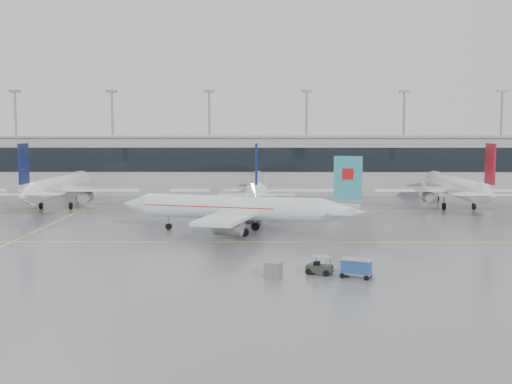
{
  "coord_description": "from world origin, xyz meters",
  "views": [
    {
      "loc": [
        0.68,
        -77.85,
        13.9
      ],
      "look_at": [
        0.0,
        12.0,
        5.0
      ],
      "focal_mm": 45.0,
      "sensor_mm": 36.0,
      "label": 1
    }
  ],
  "objects_px": {
    "baggage_tug": "(320,268)",
    "air_canada_jet": "(242,209)",
    "baggage_cart": "(356,267)",
    "gse_unit": "(273,270)"
  },
  "relations": [
    {
      "from": "air_canada_jet",
      "to": "baggage_cart",
      "type": "height_order",
      "value": "air_canada_jet"
    },
    {
      "from": "baggage_cart",
      "to": "baggage_tug",
      "type": "bearing_deg",
      "value": -180.0
    },
    {
      "from": "baggage_tug",
      "to": "gse_unit",
      "type": "distance_m",
      "value": 4.65
    },
    {
      "from": "baggage_tug",
      "to": "baggage_cart",
      "type": "xyz_separation_m",
      "value": [
        3.31,
        -1.42,
        0.42
      ]
    },
    {
      "from": "air_canada_jet",
      "to": "baggage_cart",
      "type": "bearing_deg",
      "value": 129.2
    },
    {
      "from": "baggage_cart",
      "to": "air_canada_jet",
      "type": "bearing_deg",
      "value": 137.44
    },
    {
      "from": "baggage_cart",
      "to": "gse_unit",
      "type": "height_order",
      "value": "baggage_cart"
    },
    {
      "from": "baggage_tug",
      "to": "air_canada_jet",
      "type": "bearing_deg",
      "value": 131.98
    },
    {
      "from": "air_canada_jet",
      "to": "baggage_cart",
      "type": "xyz_separation_m",
      "value": [
        11.5,
        -25.65,
        -2.24
      ]
    },
    {
      "from": "air_canada_jet",
      "to": "baggage_cart",
      "type": "distance_m",
      "value": 28.2
    }
  ]
}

